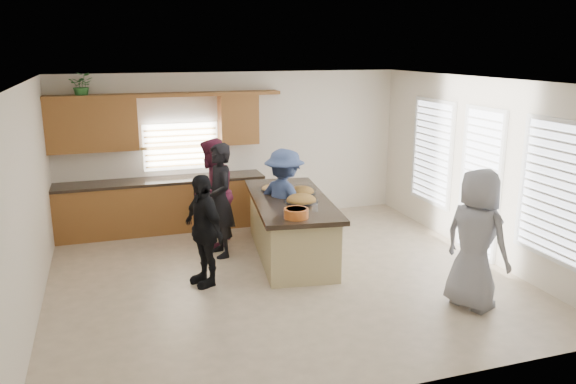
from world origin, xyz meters
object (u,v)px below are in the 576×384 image
object	(u,v)px
woman_right_front	(476,240)
woman_left_mid	(213,193)
woman_right_back	(285,202)
woman_left_front	(203,230)
woman_left_back	(220,201)
island	(290,228)
salad_bowl	(296,213)

from	to	relation	value
woman_right_front	woman_left_mid	bearing A→B (deg)	18.91
woman_left_mid	woman_right_back	bearing A→B (deg)	78.28
woman_left_front	woman_left_back	bearing A→B (deg)	137.78
island	woman_right_back	world-z (taller)	woman_right_back
woman_left_front	woman_right_back	xyz separation A→B (m)	(1.45, 0.85, 0.06)
salad_bowl	woman_left_front	bearing A→B (deg)	164.30
island	woman_left_back	world-z (taller)	woman_left_back
salad_bowl	woman_left_front	distance (m)	1.31
salad_bowl	woman_left_back	world-z (taller)	woman_left_back
woman_left_back	woman_left_front	size ratio (longest dim) A/B	1.14
woman_right_front	woman_left_front	bearing A→B (deg)	40.10
woman_left_front	woman_right_front	world-z (taller)	woman_right_front
woman_left_back	woman_left_mid	size ratio (longest dim) A/B	1.00
woman_left_mid	woman_left_front	world-z (taller)	woman_left_mid
island	woman_left_front	xyz separation A→B (m)	(-1.50, -0.69, 0.34)
woman_left_back	island	bearing A→B (deg)	64.57
woman_left_front	salad_bowl	bearing A→B (deg)	55.34
woman_left_front	woman_right_front	xyz separation A→B (m)	(3.12, -1.78, 0.12)
salad_bowl	woman_left_mid	xyz separation A→B (m)	(-0.81, 1.89, -0.12)
island	woman_right_front	size ratio (longest dim) A/B	1.56
woman_left_mid	woman_right_front	bearing A→B (deg)	61.10
island	salad_bowl	world-z (taller)	salad_bowl
island	woman_left_mid	distance (m)	1.44
woman_left_front	woman_right_back	size ratio (longest dim) A/B	0.93
woman_left_front	woman_right_back	distance (m)	1.69
island	woman_left_mid	size ratio (longest dim) A/B	1.57
woman_left_back	salad_bowl	bearing A→B (deg)	22.69
woman_left_mid	island	bearing A→B (deg)	73.62
salad_bowl	woman_right_front	xyz separation A→B (m)	(1.89, -1.43, -0.12)
salad_bowl	woman_right_front	size ratio (longest dim) A/B	0.19
salad_bowl	woman_left_back	size ratio (longest dim) A/B	0.19
salad_bowl	woman_left_back	xyz separation A→B (m)	(-0.79, 1.39, -0.12)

